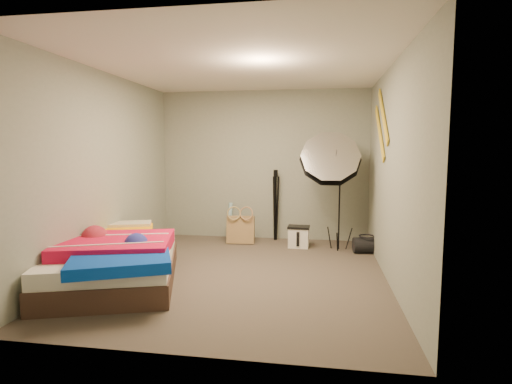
% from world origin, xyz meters
% --- Properties ---
extents(floor, '(4.00, 4.00, 0.00)m').
position_xyz_m(floor, '(0.00, 0.00, 0.00)').
color(floor, brown).
rests_on(floor, ground).
extents(ceiling, '(4.00, 4.00, 0.00)m').
position_xyz_m(ceiling, '(0.00, 0.00, 2.50)').
color(ceiling, silver).
rests_on(ceiling, wall_back).
extents(wall_back, '(3.50, 0.00, 3.50)m').
position_xyz_m(wall_back, '(0.00, 2.00, 1.25)').
color(wall_back, gray).
rests_on(wall_back, floor).
extents(wall_front, '(3.50, 0.00, 3.50)m').
position_xyz_m(wall_front, '(0.00, -2.00, 1.25)').
color(wall_front, gray).
rests_on(wall_front, floor).
extents(wall_left, '(0.00, 4.00, 4.00)m').
position_xyz_m(wall_left, '(-1.75, 0.00, 1.25)').
color(wall_left, gray).
rests_on(wall_left, floor).
extents(wall_right, '(0.00, 4.00, 4.00)m').
position_xyz_m(wall_right, '(1.75, 0.00, 1.25)').
color(wall_right, gray).
rests_on(wall_right, floor).
extents(tote_bag, '(0.46, 0.23, 0.46)m').
position_xyz_m(tote_bag, '(-0.31, 1.56, 0.22)').
color(tote_bag, '#A58556').
rests_on(tote_bag, floor).
extents(wrapping_roll, '(0.09, 0.18, 0.61)m').
position_xyz_m(wrapping_roll, '(-0.56, 1.90, 0.30)').
color(wrapping_roll, '#50A4BA').
rests_on(wrapping_roll, floor).
extents(camera_case, '(0.32, 0.23, 0.31)m').
position_xyz_m(camera_case, '(0.64, 1.43, 0.15)').
color(camera_case, silver).
rests_on(camera_case, floor).
extents(duffel_bag, '(0.41, 0.28, 0.23)m').
position_xyz_m(duffel_bag, '(1.65, 1.24, 0.12)').
color(duffel_bag, black).
rests_on(duffel_bag, floor).
extents(wall_stripe_upper, '(0.02, 0.91, 0.78)m').
position_xyz_m(wall_stripe_upper, '(1.73, 0.60, 1.95)').
color(wall_stripe_upper, gold).
rests_on(wall_stripe_upper, wall_right).
extents(wall_stripe_lower, '(0.02, 0.91, 0.78)m').
position_xyz_m(wall_stripe_lower, '(1.73, 0.85, 1.75)').
color(wall_stripe_lower, gold).
rests_on(wall_stripe_lower, wall_right).
extents(bed, '(1.89, 2.23, 0.55)m').
position_xyz_m(bed, '(-1.35, -0.55, 0.28)').
color(bed, '#452F25').
rests_on(bed, floor).
extents(photo_umbrella, '(1.09, 0.82, 1.89)m').
position_xyz_m(photo_umbrella, '(1.10, 1.30, 1.36)').
color(photo_umbrella, black).
rests_on(photo_umbrella, floor).
extents(camera_tripod, '(0.08, 0.08, 1.18)m').
position_xyz_m(camera_tripod, '(0.23, 1.88, 0.68)').
color(camera_tripod, black).
rests_on(camera_tripod, floor).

